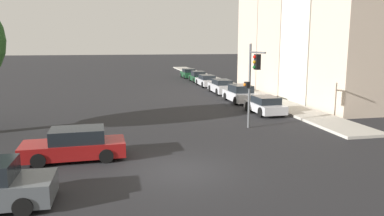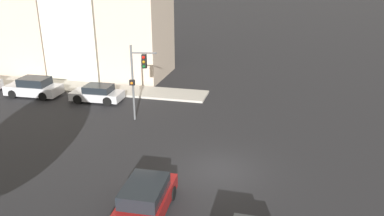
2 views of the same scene
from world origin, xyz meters
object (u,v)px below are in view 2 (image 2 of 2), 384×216
at_px(parked_car_0, 98,94).
at_px(parked_car_1, 34,87).
at_px(traffic_signal, 138,73).
at_px(crossing_car_1, 144,202).

relative_size(parked_car_0, parked_car_1, 0.91).
bearing_deg(parked_car_0, traffic_signal, 146.67).
bearing_deg(crossing_car_1, parked_car_0, -148.15).
relative_size(traffic_signal, parked_car_1, 1.17).
relative_size(crossing_car_1, parked_car_0, 1.15).
bearing_deg(traffic_signal, parked_car_0, -130.78).
distance_m(traffic_signal, parked_car_0, 6.06).
bearing_deg(crossing_car_1, traffic_signal, -160.23).
relative_size(traffic_signal, parked_car_0, 1.29).
xyz_separation_m(traffic_signal, parked_car_1, (2.83, 10.21, -2.64)).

